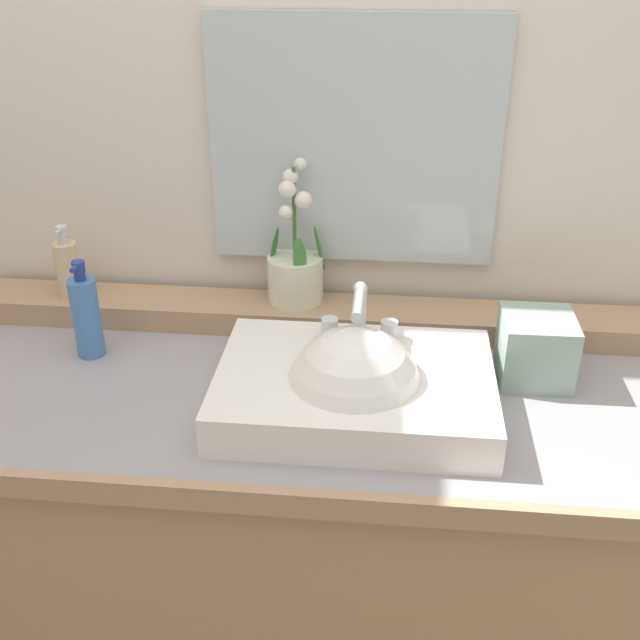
# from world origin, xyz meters

# --- Properties ---
(wall_back) EXTENTS (3.05, 0.20, 2.49)m
(wall_back) POSITION_xyz_m (0.00, 0.41, 1.24)
(wall_back) COLOR silver
(wall_back) RESTS_ON ground
(vanity_cabinet) EXTENTS (1.51, 0.61, 0.84)m
(vanity_cabinet) POSITION_xyz_m (0.00, -0.00, 0.42)
(vanity_cabinet) COLOR tan
(vanity_cabinet) RESTS_ON ground
(back_ledge) EXTENTS (1.43, 0.12, 0.05)m
(back_ledge) POSITION_xyz_m (0.00, 0.23, 0.86)
(back_ledge) COLOR tan
(back_ledge) RESTS_ON vanity_cabinet
(sink_basin) EXTENTS (0.48, 0.34, 0.27)m
(sink_basin) POSITION_xyz_m (0.11, -0.07, 0.87)
(sink_basin) COLOR white
(sink_basin) RESTS_ON vanity_cabinet
(potted_plant) EXTENTS (0.13, 0.12, 0.30)m
(potted_plant) POSITION_xyz_m (-0.03, 0.25, 0.96)
(potted_plant) COLOR silver
(potted_plant) RESTS_ON back_ledge
(soap_dispenser) EXTENTS (0.05, 0.05, 0.16)m
(soap_dispenser) POSITION_xyz_m (-0.51, 0.22, 0.95)
(soap_dispenser) COLOR beige
(soap_dispenser) RESTS_ON back_ledge
(lotion_bottle) EXTENTS (0.05, 0.06, 0.20)m
(lotion_bottle) POSITION_xyz_m (-0.42, 0.07, 0.92)
(lotion_bottle) COLOR #4579BC
(lotion_bottle) RESTS_ON vanity_cabinet
(tissue_box) EXTENTS (0.13, 0.13, 0.13)m
(tissue_box) POSITION_xyz_m (0.43, 0.07, 0.90)
(tissue_box) COLOR #8CA697
(tissue_box) RESTS_ON vanity_cabinet
(mirror) EXTENTS (0.57, 0.02, 0.48)m
(mirror) POSITION_xyz_m (0.08, 0.30, 1.21)
(mirror) COLOR silver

